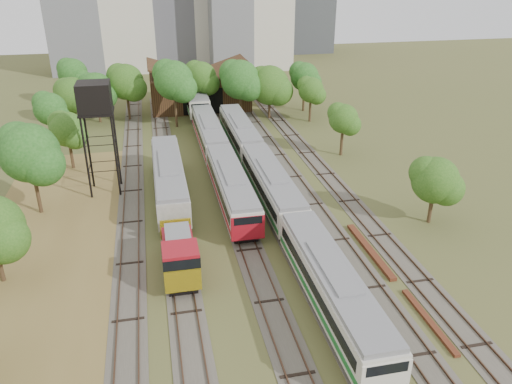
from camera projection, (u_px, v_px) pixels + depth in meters
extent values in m
plane|color=#475123|center=(309.00, 326.00, 33.82)|extent=(240.00, 240.00, 0.00)
cube|color=brown|center=(47.00, 290.00, 37.48)|extent=(14.00, 60.00, 0.04)
cube|color=#4C473D|center=(132.00, 191.00, 53.69)|extent=(2.60, 80.00, 0.06)
cube|color=#472D1E|center=(125.00, 191.00, 53.52)|extent=(0.08, 80.00, 0.14)
cube|color=#472D1E|center=(138.00, 189.00, 53.79)|extent=(0.08, 80.00, 0.14)
cube|color=#4C473D|center=(169.00, 188.00, 54.46)|extent=(2.60, 80.00, 0.06)
cube|color=#472D1E|center=(162.00, 187.00, 54.28)|extent=(0.08, 80.00, 0.14)
cube|color=#472D1E|center=(176.00, 186.00, 54.56)|extent=(0.08, 80.00, 0.14)
cube|color=#4C473D|center=(224.00, 183.00, 55.60)|extent=(2.60, 80.00, 0.06)
cube|color=#472D1E|center=(217.00, 183.00, 55.43)|extent=(0.08, 80.00, 0.14)
cube|color=#472D1E|center=(230.00, 182.00, 55.70)|extent=(0.08, 80.00, 0.14)
cube|color=#4C473D|center=(258.00, 180.00, 56.36)|extent=(2.60, 80.00, 0.06)
cube|color=#472D1E|center=(252.00, 180.00, 56.19)|extent=(0.08, 80.00, 0.14)
cube|color=#472D1E|center=(265.00, 179.00, 56.46)|extent=(0.08, 80.00, 0.14)
cube|color=#4C473D|center=(293.00, 177.00, 57.12)|extent=(2.60, 80.00, 0.06)
cube|color=#472D1E|center=(287.00, 177.00, 56.95)|extent=(0.08, 80.00, 0.14)
cube|color=#472D1E|center=(299.00, 176.00, 57.22)|extent=(0.08, 80.00, 0.14)
cube|color=#4C473D|center=(326.00, 174.00, 57.89)|extent=(2.60, 80.00, 0.06)
cube|color=#472D1E|center=(320.00, 174.00, 57.71)|extent=(0.08, 80.00, 0.14)
cube|color=#472D1E|center=(332.00, 173.00, 57.99)|extent=(0.08, 80.00, 0.14)
cube|color=black|center=(232.00, 201.00, 50.52)|extent=(2.18, 15.64, 0.79)
cube|color=beige|center=(231.00, 187.00, 49.83)|extent=(2.87, 17.00, 2.47)
cube|color=black|center=(231.00, 184.00, 49.71)|extent=(2.93, 15.64, 0.84)
cube|color=slate|center=(231.00, 174.00, 49.24)|extent=(2.64, 16.66, 0.36)
cube|color=maroon|center=(232.00, 193.00, 50.13)|extent=(2.93, 16.66, 0.45)
cube|color=maroon|center=(248.00, 228.00, 42.39)|extent=(2.91, 0.25, 2.23)
cube|color=black|center=(210.00, 145.00, 66.04)|extent=(2.18, 15.64, 0.79)
cube|color=beige|center=(209.00, 133.00, 65.35)|extent=(2.87, 17.00, 2.47)
cube|color=black|center=(209.00, 131.00, 65.23)|extent=(2.93, 15.64, 0.84)
cube|color=slate|center=(209.00, 123.00, 64.76)|extent=(2.64, 16.66, 0.36)
cube|color=maroon|center=(209.00, 138.00, 65.64)|extent=(2.93, 16.66, 0.45)
cube|color=black|center=(330.00, 305.00, 35.25)|extent=(2.19, 15.64, 0.80)
cube|color=beige|center=(332.00, 286.00, 34.56)|extent=(2.88, 17.00, 2.49)
cube|color=black|center=(332.00, 283.00, 34.43)|extent=(2.94, 15.64, 0.85)
cube|color=slate|center=(333.00, 269.00, 33.96)|extent=(2.65, 16.66, 0.36)
cube|color=#196728|center=(331.00, 294.00, 34.85)|extent=(2.94, 16.66, 0.45)
cube|color=beige|center=(385.00, 378.00, 27.11)|extent=(2.92, 0.25, 2.24)
cube|color=black|center=(271.00, 200.00, 50.77)|extent=(2.19, 15.64, 0.80)
cube|color=beige|center=(272.00, 185.00, 50.07)|extent=(2.88, 17.00, 2.49)
cube|color=black|center=(272.00, 183.00, 49.95)|extent=(2.94, 15.64, 0.85)
cube|color=slate|center=(272.00, 172.00, 49.48)|extent=(2.65, 16.66, 0.36)
cube|color=#196728|center=(272.00, 192.00, 50.37)|extent=(2.94, 16.66, 0.45)
cube|color=black|center=(240.00, 144.00, 66.28)|extent=(2.19, 15.64, 0.80)
cube|color=beige|center=(240.00, 132.00, 65.59)|extent=(2.88, 17.00, 2.49)
cube|color=black|center=(240.00, 130.00, 65.47)|extent=(2.94, 15.64, 0.85)
cube|color=slate|center=(240.00, 122.00, 64.99)|extent=(2.65, 16.66, 0.36)
cube|color=#196728|center=(240.00, 137.00, 65.89)|extent=(2.94, 16.66, 0.45)
cube|color=black|center=(195.00, 108.00, 82.43)|extent=(2.36, 14.72, 0.86)
cube|color=beige|center=(195.00, 97.00, 81.69)|extent=(3.11, 16.00, 2.68)
cube|color=black|center=(195.00, 96.00, 81.55)|extent=(3.17, 14.72, 0.91)
cube|color=slate|center=(194.00, 88.00, 81.04)|extent=(2.86, 15.68, 0.39)
cube|color=#196728|center=(195.00, 102.00, 82.00)|extent=(3.17, 15.68, 0.48)
cube|color=beige|center=(200.00, 111.00, 74.69)|extent=(3.15, 0.25, 2.42)
cube|color=black|center=(180.00, 265.00, 39.92)|extent=(2.16, 7.20, 0.88)
cube|color=maroon|center=(178.00, 247.00, 40.13)|extent=(2.45, 4.40, 1.47)
cube|color=maroon|center=(181.00, 263.00, 36.87)|extent=(2.65, 2.55, 2.65)
cube|color=black|center=(181.00, 256.00, 36.60)|extent=(2.70, 2.60, 0.88)
cube|color=gold|center=(183.00, 281.00, 35.94)|extent=(2.65, 0.20, 1.76)
cube|color=gold|center=(176.00, 229.00, 42.95)|extent=(2.65, 0.20, 1.76)
cube|color=slate|center=(178.00, 234.00, 38.74)|extent=(1.96, 3.60, 0.20)
cube|color=black|center=(170.00, 193.00, 52.34)|extent=(2.27, 16.56, 0.83)
cube|color=gray|center=(169.00, 178.00, 51.63)|extent=(2.99, 18.00, 2.58)
cube|color=black|center=(169.00, 175.00, 51.50)|extent=(3.05, 16.56, 0.88)
cube|color=slate|center=(168.00, 165.00, 51.01)|extent=(2.76, 17.64, 0.37)
cylinder|color=black|center=(86.00, 159.00, 50.44)|extent=(0.22, 0.22, 8.60)
cylinder|color=black|center=(116.00, 157.00, 50.99)|extent=(0.22, 0.22, 8.60)
cylinder|color=black|center=(89.00, 150.00, 53.01)|extent=(0.22, 0.22, 8.60)
cylinder|color=black|center=(117.00, 148.00, 53.57)|extent=(0.22, 0.22, 8.60)
cube|color=black|center=(96.00, 112.00, 50.15)|extent=(3.39, 3.39, 0.20)
cube|color=black|center=(94.00, 97.00, 49.50)|extent=(3.23, 3.23, 2.90)
cube|color=brown|center=(370.00, 250.00, 42.42)|extent=(0.59, 8.87, 0.30)
cube|color=brown|center=(429.00, 321.00, 34.19)|extent=(0.44, 7.00, 0.23)
cube|color=#321D12|center=(199.00, 90.00, 83.91)|extent=(16.00, 11.00, 5.50)
cube|color=#321D12|center=(174.00, 71.00, 81.74)|extent=(8.45, 11.55, 2.96)
cube|color=#321D12|center=(222.00, 69.00, 83.26)|extent=(8.45, 11.55, 2.96)
cube|color=black|center=(203.00, 102.00, 79.31)|extent=(6.40, 0.15, 4.12)
cylinder|color=#382616|center=(37.00, 190.00, 48.13)|extent=(0.36, 0.36, 4.90)
sphere|color=#245316|center=(29.00, 153.00, 46.53)|extent=(5.58, 5.58, 5.58)
cylinder|color=#382616|center=(71.00, 153.00, 58.87)|extent=(0.36, 0.36, 3.81)
sphere|color=#245316|center=(67.00, 129.00, 57.63)|extent=(4.08, 4.08, 4.08)
cylinder|color=#382616|center=(55.00, 134.00, 64.45)|extent=(0.36, 0.36, 4.32)
sphere|color=#245316|center=(50.00, 109.00, 63.04)|extent=(4.12, 4.12, 4.12)
cylinder|color=#382616|center=(75.00, 112.00, 75.50)|extent=(0.36, 0.36, 3.42)
sphere|color=#245316|center=(73.00, 95.00, 74.39)|extent=(5.32, 5.32, 5.32)
cylinder|color=#382616|center=(76.00, 93.00, 84.75)|extent=(0.36, 0.36, 4.29)
sphere|color=#245316|center=(73.00, 73.00, 83.35)|extent=(4.90, 4.90, 4.90)
cylinder|color=#382616|center=(99.00, 110.00, 75.87)|extent=(0.36, 0.36, 3.86)
sphere|color=#245316|center=(96.00, 90.00, 74.61)|extent=(5.29, 5.29, 5.29)
cylinder|color=#382616|center=(128.00, 105.00, 77.07)|extent=(0.36, 0.36, 4.61)
sphere|color=#245316|center=(126.00, 82.00, 75.57)|extent=(5.39, 5.39, 5.39)
cylinder|color=#382616|center=(176.00, 109.00, 73.48)|extent=(0.36, 0.36, 5.43)
sphere|color=#245316|center=(174.00, 80.00, 71.72)|extent=(5.67, 5.67, 5.67)
cylinder|color=#382616|center=(202.00, 101.00, 79.14)|extent=(0.36, 0.36, 4.77)
sphere|color=#245316|center=(201.00, 77.00, 77.59)|extent=(4.85, 4.85, 4.85)
cylinder|color=#382616|center=(240.00, 104.00, 76.96)|extent=(0.36, 0.36, 4.88)
sphere|color=#245316|center=(240.00, 80.00, 75.37)|extent=(5.91, 5.91, 5.91)
cylinder|color=#382616|center=(269.00, 106.00, 77.69)|extent=(0.36, 0.36, 4.11)
sphere|color=#245316|center=(270.00, 85.00, 76.35)|extent=(6.00, 6.00, 6.00)
cylinder|color=#382616|center=(304.00, 97.00, 81.73)|extent=(0.36, 0.36, 4.38)
sphere|color=#245316|center=(305.00, 77.00, 80.31)|extent=(4.57, 4.57, 4.57)
cylinder|color=#382616|center=(431.00, 206.00, 46.62)|extent=(0.36, 0.36, 3.41)
sphere|color=#245316|center=(435.00, 180.00, 45.51)|extent=(4.32, 4.32, 4.32)
cylinder|color=#382616|center=(342.00, 141.00, 62.93)|extent=(0.36, 0.36, 3.77)
sphere|color=#245316|center=(343.00, 119.00, 61.71)|extent=(3.65, 3.65, 3.65)
cylinder|color=#382616|center=(310.00, 109.00, 76.28)|extent=(0.36, 0.36, 3.84)
sphere|color=#245316|center=(311.00, 90.00, 75.03)|extent=(3.82, 3.82, 3.82)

